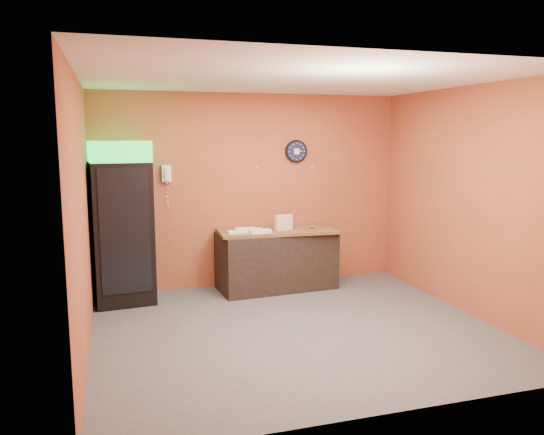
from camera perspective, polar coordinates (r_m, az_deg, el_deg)
name	(u,v)px	position (r m, az deg, el deg)	size (l,w,h in m)	color
floor	(295,329)	(6.23, 2.54, -11.84)	(4.50, 4.50, 0.00)	#47474C
back_wall	(251,190)	(7.79, -2.27, 2.92)	(4.50, 0.02, 2.80)	#B74E33
left_wall	(82,217)	(5.56, -19.80, 0.06)	(0.02, 4.00, 2.80)	#B74E33
right_wall	(469,201)	(6.96, 20.39, 1.68)	(0.02, 4.00, 2.80)	#B74E33
ceiling	(297,78)	(5.86, 2.73, 14.72)	(4.50, 4.00, 0.02)	white
beverage_cooler	(121,225)	(7.19, -15.88, -0.79)	(0.81, 0.82, 2.13)	black
prep_counter	(277,260)	(7.68, 0.49, -4.62)	(1.66, 0.74, 0.83)	black
wall_clock	(296,151)	(7.92, 2.62, 7.13)	(0.33, 0.06, 0.33)	black
wall_phone	(166,173)	(7.50, -11.29, 4.67)	(0.12, 0.11, 0.23)	white
butcher_paper	(277,231)	(7.59, 0.50, -1.43)	(1.67, 0.77, 0.04)	brown
sub_roll_stack	(284,222)	(7.53, 1.25, -0.53)	(0.27, 0.15, 0.21)	beige
wrapped_sandwich_left	(237,232)	(7.28, -3.74, -1.56)	(0.27, 0.11, 0.04)	white
wrapped_sandwich_mid	(260,232)	(7.29, -1.29, -1.52)	(0.31, 0.12, 0.04)	white
wrapped_sandwich_right	(246,229)	(7.47, -2.83, -1.28)	(0.30, 0.12, 0.04)	white
kitchen_tool	(263,227)	(7.64, -0.96, -1.00)	(0.05, 0.05, 0.05)	silver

